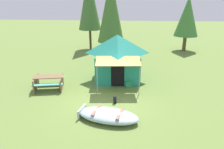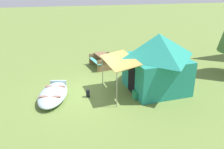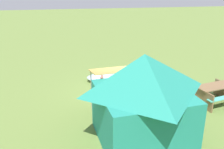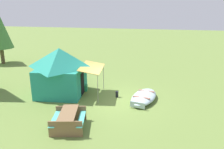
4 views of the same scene
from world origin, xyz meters
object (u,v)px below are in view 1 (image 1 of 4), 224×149
Objects in this scene: canvas_cabin_tent at (117,57)px; cooler_box at (128,83)px; pine_tree_back_left at (89,1)px; pine_tree_back_right at (111,9)px; picnic_table at (49,81)px; pine_tree_far_center at (187,16)px; fuel_can at (115,100)px; beached_rowboat at (108,115)px.

canvas_cabin_tent is 1.84m from cooler_box.
pine_tree_back_left reaches higher than cooler_box.
cooler_box is at bearing -75.73° from pine_tree_back_right.
picnic_table is 3.15× the size of cooler_box.
pine_tree_back_right reaches higher than pine_tree_far_center.
pine_tree_far_center is at bearing 63.55° from fuel_can.
pine_tree_back_right reaches higher than picnic_table.
cooler_box is 11.31m from pine_tree_far_center.
canvas_cabin_tent reaches higher than cooler_box.
beached_rowboat is 5.17m from canvas_cabin_tent.
fuel_can is 13.58m from pine_tree_far_center.
cooler_box is (0.80, 3.93, -0.03)m from beached_rowboat.
pine_tree_back_left is at bearing 86.89° from picnic_table.
picnic_table is (-3.76, -1.93, -1.00)m from canvas_cabin_tent.
pine_tree_back_right is at bearing 96.54° from fuel_can.
picnic_table is 4.58m from cooler_box.
canvas_cabin_tent is 3.66m from fuel_can.
canvas_cabin_tent is 6.95× the size of cooler_box.
beached_rowboat is at bearing -85.53° from pine_tree_back_right.
fuel_can is (0.12, -3.42, -1.30)m from canvas_cabin_tent.
fuel_can is (0.19, 1.60, -0.04)m from beached_rowboat.
picnic_table is at bearing 140.14° from beached_rowboat.
beached_rowboat is at bearing -76.79° from pine_tree_back_left.
cooler_box is 2.41m from fuel_can.
cooler_box is at bearing 78.46° from beached_rowboat.
pine_tree_far_center is at bearing 0.52° from pine_tree_back_left.
canvas_cabin_tent is (0.07, 5.01, 1.25)m from beached_rowboat.
cooler_box is (4.50, 0.84, -0.29)m from picnic_table.
beached_rowboat is 0.43× the size of pine_tree_back_right.
pine_tree_back_right is 1.31× the size of pine_tree_far_center.
beached_rowboat is at bearing -39.86° from picnic_table.
pine_tree_back_right is at bearing -53.22° from pine_tree_back_left.
pine_tree_back_left reaches higher than fuel_can.
pine_tree_back_right is (-0.87, 5.22, 2.58)m from canvas_cabin_tent.
beached_rowboat is 4.77× the size of cooler_box.
pine_tree_far_center is (9.22, 0.08, -1.34)m from pine_tree_back_left.
pine_tree_back_left is (-3.14, 13.36, 4.38)m from beached_rowboat.
fuel_can is at bearing -74.21° from pine_tree_back_left.
pine_tree_back_right is at bearing 104.27° from cooler_box.
pine_tree_far_center reaches higher than canvas_cabin_tent.
cooler_box is at bearing -56.06° from canvas_cabin_tent.
pine_tree_far_center is (5.28, 9.51, 3.07)m from cooler_box.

